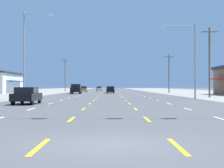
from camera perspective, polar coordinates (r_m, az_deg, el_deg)
ground_plane at (r=75.58m, az=-0.35°, el=-1.53°), size 572.00×572.00×0.00m
lane_markings at (r=114.07m, az=-0.34°, el=-1.13°), size 10.64×227.60×0.01m
signal_span_wire at (r=18.10m, az=-1.75°, el=12.09°), size 25.13×0.52×9.11m
sedan_far_left_nearest at (r=31.40m, az=-13.40°, el=-1.78°), size 1.80×4.50×1.46m
suv_far_left_near at (r=72.46m, az=-5.73°, el=-0.77°), size 1.98×4.90×1.98m
hatchback_center_turn_mid at (r=78.06m, az=-0.23°, el=-0.92°), size 1.72×3.90×1.54m
sedan_center_turn_midfar at (r=91.70m, az=-0.34°, el=-0.85°), size 1.80×4.50×1.46m
hatchback_far_left_far at (r=95.39m, az=-4.53°, el=-0.82°), size 1.72×3.90×1.54m
sedan_inner_left_farther at (r=120.56m, az=-2.07°, el=-0.74°), size 1.80×4.50×1.46m
streetlight_left_row_0 at (r=43.75m, az=-13.45°, el=5.37°), size 3.45×0.26×10.41m
streetlight_right_row_0 at (r=43.63m, az=12.49°, el=4.53°), size 4.27×0.26×8.96m
utility_pole_right_row_0 at (r=51.16m, az=15.25°, el=3.55°), size 2.20×0.26×9.64m
utility_pole_right_row_1 at (r=86.33m, az=9.05°, el=1.79°), size 2.20×0.26×9.18m
utility_pole_left_row_2 at (r=114.11m, az=-7.47°, el=1.55°), size 2.20×0.26×10.29m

